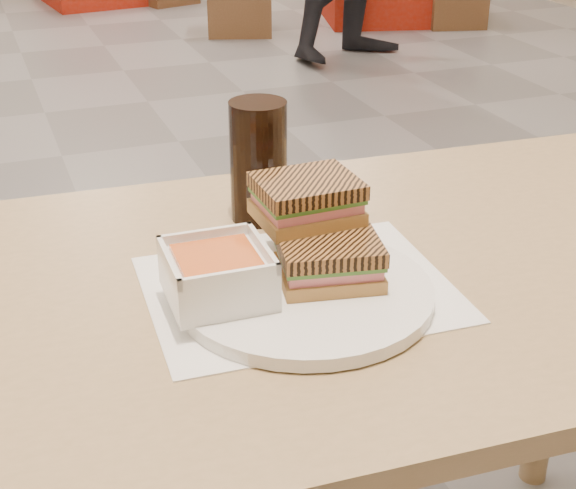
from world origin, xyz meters
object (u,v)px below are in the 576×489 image
object	(u,v)px
plate	(305,293)
soup_bowl	(218,276)
main_table	(355,343)
panini_lower	(329,260)
cola_glass	(259,162)

from	to	relation	value
plate	soup_bowl	size ratio (longest dim) A/B	2.56
main_table	plate	distance (m)	0.16
main_table	soup_bowl	xyz separation A→B (m)	(-0.19, -0.04, 0.16)
main_table	panini_lower	bearing A→B (deg)	-142.89
main_table	panini_lower	size ratio (longest dim) A/B	9.35
main_table	soup_bowl	bearing A→B (deg)	-168.90
panini_lower	main_table	bearing A→B (deg)	37.11
soup_bowl	cola_glass	size ratio (longest dim) A/B	0.69
soup_bowl	cola_glass	world-z (taller)	cola_glass
main_table	cola_glass	world-z (taller)	cola_glass
main_table	soup_bowl	size ratio (longest dim) A/B	10.66
main_table	plate	world-z (taller)	plate
main_table	soup_bowl	distance (m)	0.25
plate	cola_glass	xyz separation A→B (m)	(0.03, 0.23, 0.07)
main_table	cola_glass	bearing A→B (deg)	110.16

